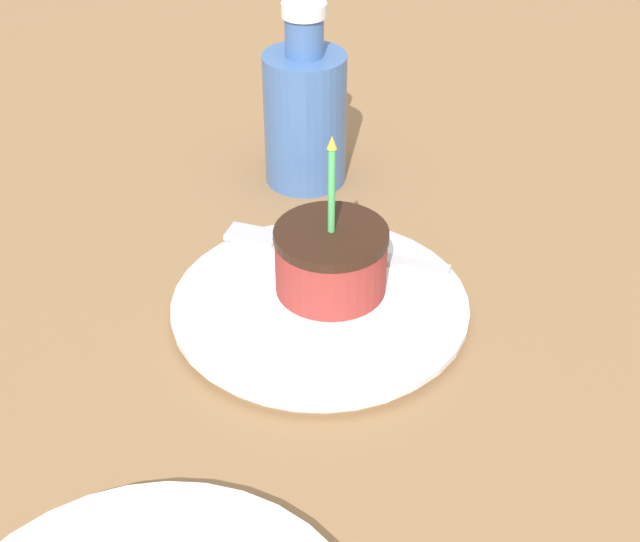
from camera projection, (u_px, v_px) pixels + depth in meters
name	position (u px, v px, depth m)	size (l,w,h in m)	color
ground_plane	(316.00, 308.00, 0.75)	(2.40, 2.40, 0.04)	olive
plate	(320.00, 305.00, 0.71)	(0.24, 0.24, 0.01)	silver
cake_slice	(334.00, 258.00, 0.70)	(0.09, 0.09, 0.14)	#99332D
fork	(321.00, 248.00, 0.76)	(0.13, 0.17, 0.00)	#B2B2B7
bottle	(305.00, 113.00, 0.85)	(0.08, 0.08, 0.18)	#3F66A5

